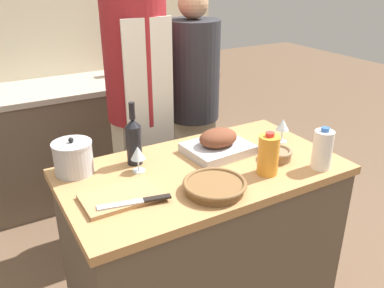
{
  "coord_description": "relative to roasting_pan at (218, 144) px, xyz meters",
  "views": [
    {
      "loc": [
        -0.88,
        -1.43,
        1.75
      ],
      "look_at": [
        0.0,
        0.11,
        0.96
      ],
      "focal_mm": 38.0,
      "sensor_mm": 36.0,
      "label": 1
    }
  ],
  "objects": [
    {
      "name": "person_cook_aproned",
      "position": [
        -0.14,
        0.68,
        0.07
      ],
      "size": [
        0.37,
        0.37,
        1.8
      ],
      "rotation": [
        0.0,
        0.0,
        0.01
      ],
      "color": "beige",
      "rests_on": "ground_plane"
    },
    {
      "name": "stand_mixer",
      "position": [
        0.21,
        1.59,
        0.12
      ],
      "size": [
        0.18,
        0.14,
        0.31
      ],
      "color": "#B22323",
      "rests_on": "back_counter"
    },
    {
      "name": "wine_bottle_green",
      "position": [
        -0.4,
        0.1,
        0.07
      ],
      "size": [
        0.07,
        0.07,
        0.3
      ],
      "color": "black",
      "rests_on": "kitchen_island"
    },
    {
      "name": "kitchen_island",
      "position": [
        -0.15,
        -0.1,
        -0.49
      ],
      "size": [
        1.3,
        0.71,
        0.88
      ],
      "color": "brown",
      "rests_on": "ground_plane"
    },
    {
      "name": "condiment_bottle_tall",
      "position": [
        0.62,
        1.53,
        0.06
      ],
      "size": [
        0.07,
        0.07,
        0.16
      ],
      "color": "#332D28",
      "rests_on": "back_counter"
    },
    {
      "name": "mixing_bowl",
      "position": [
        0.21,
        -0.2,
        -0.02
      ],
      "size": [
        0.15,
        0.15,
        0.05
      ],
      "color": "#846647",
      "rests_on": "kitchen_island"
    },
    {
      "name": "back_wall",
      "position": [
        -0.15,
        1.85,
        0.35
      ],
      "size": [
        2.42,
        0.1,
        2.55
      ],
      "color": "beige",
      "rests_on": "ground_plane"
    },
    {
      "name": "milk_jug",
      "position": [
        0.32,
        -0.37,
        0.04
      ],
      "size": [
        0.09,
        0.09,
        0.2
      ],
      "color": "white",
      "rests_on": "kitchen_island"
    },
    {
      "name": "wicker_basket",
      "position": [
        -0.22,
        -0.31,
        -0.02
      ],
      "size": [
        0.27,
        0.27,
        0.05
      ],
      "color": "brown",
      "rests_on": "kitchen_island"
    },
    {
      "name": "roasting_pan",
      "position": [
        0.0,
        0.0,
        0.0
      ],
      "size": [
        0.33,
        0.27,
        0.13
      ],
      "color": "#BCBCC1",
      "rests_on": "kitchen_island"
    },
    {
      "name": "person_cook_guest",
      "position": [
        0.28,
        0.74,
        -0.04
      ],
      "size": [
        0.35,
        0.35,
        1.61
      ],
      "rotation": [
        0.0,
        0.0,
        -0.36
      ],
      "color": "beige",
      "rests_on": "ground_plane"
    },
    {
      "name": "cutting_board",
      "position": [
        -0.58,
        -0.17,
        -0.04
      ],
      "size": [
        0.31,
        0.2,
        0.02
      ],
      "color": "#AD7F51",
      "rests_on": "kitchen_island"
    },
    {
      "name": "stock_pot",
      "position": [
        -0.68,
        0.15,
        0.03
      ],
      "size": [
        0.18,
        0.18,
        0.17
      ],
      "color": "#B7B7BC",
      "rests_on": "kitchen_island"
    },
    {
      "name": "wine_glass_right",
      "position": [
        -0.42,
        0.02,
        0.04
      ],
      "size": [
        0.07,
        0.07,
        0.12
      ],
      "color": "silver",
      "rests_on": "kitchen_island"
    },
    {
      "name": "juice_jug",
      "position": [
        0.08,
        -0.29,
        0.04
      ],
      "size": [
        0.09,
        0.09,
        0.2
      ],
      "color": "orange",
      "rests_on": "kitchen_island"
    },
    {
      "name": "back_counter",
      "position": [
        -0.15,
        1.5,
        -0.47
      ],
      "size": [
        1.92,
        0.6,
        0.91
      ],
      "color": "brown",
      "rests_on": "ground_plane"
    },
    {
      "name": "wine_glass_left",
      "position": [
        0.37,
        -0.05,
        0.04
      ],
      "size": [
        0.07,
        0.07,
        0.13
      ],
      "color": "silver",
      "rests_on": "kitchen_island"
    },
    {
      "name": "knife_chef",
      "position": [
        -0.54,
        -0.25,
        -0.03
      ],
      "size": [
        0.29,
        0.09,
        0.01
      ],
      "color": "#B7B7BC",
      "rests_on": "cutting_board"
    }
  ]
}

